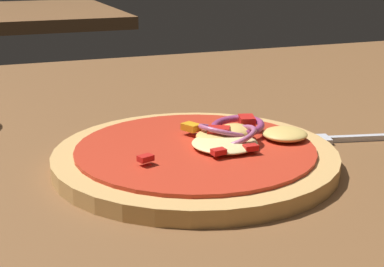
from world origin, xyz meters
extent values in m
cube|color=brown|center=(0.00, 0.00, 0.02)|extent=(1.25, 1.05, 0.03)
cylinder|color=tan|center=(0.00, 0.03, 0.04)|extent=(0.22, 0.22, 0.01)
cylinder|color=red|center=(0.00, 0.03, 0.05)|extent=(0.19, 0.19, 0.00)
ellipsoid|color=#E5BC60|center=(0.04, 0.04, 0.05)|extent=(0.03, 0.03, 0.01)
ellipsoid|color=#E5BC60|center=(0.08, 0.02, 0.05)|extent=(0.04, 0.04, 0.01)
ellipsoid|color=#E5BC60|center=(0.02, 0.04, 0.05)|extent=(0.03, 0.03, 0.01)
ellipsoid|color=#F4DB8E|center=(0.02, 0.02, 0.05)|extent=(0.05, 0.05, 0.01)
torus|color=#B25984|center=(0.03, 0.04, 0.05)|extent=(0.06, 0.06, 0.02)
torus|color=#B25984|center=(0.03, 0.03, 0.05)|extent=(0.05, 0.05, 0.02)
torus|color=#93386B|center=(0.04, 0.05, 0.05)|extent=(0.06, 0.06, 0.01)
cube|color=red|center=(0.06, 0.06, 0.06)|extent=(0.02, 0.02, 0.01)
cube|color=red|center=(0.03, 0.00, 0.05)|extent=(0.01, 0.01, 0.00)
cube|color=red|center=(-0.05, 0.01, 0.05)|extent=(0.01, 0.01, 0.00)
cube|color=red|center=(0.01, 0.00, 0.05)|extent=(0.01, 0.01, 0.00)
cube|color=orange|center=(0.01, 0.06, 0.06)|extent=(0.02, 0.02, 0.01)
cube|color=red|center=(0.02, 0.04, 0.06)|extent=(0.02, 0.02, 0.01)
cube|color=silver|center=(0.12, 0.05, 0.03)|extent=(0.02, 0.02, 0.01)
cube|color=silver|center=(0.10, 0.06, 0.03)|extent=(0.04, 0.01, 0.00)
cube|color=silver|center=(0.10, 0.06, 0.03)|extent=(0.04, 0.01, 0.00)
cube|color=silver|center=(0.09, 0.05, 0.03)|extent=(0.04, 0.01, 0.00)
cube|color=silver|center=(0.09, 0.04, 0.03)|extent=(0.04, 0.01, 0.00)
cube|color=brown|center=(-0.07, 1.40, 0.02)|extent=(0.64, 0.61, 0.03)
camera|label=1|loc=(-0.16, -0.37, 0.20)|focal=54.60mm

